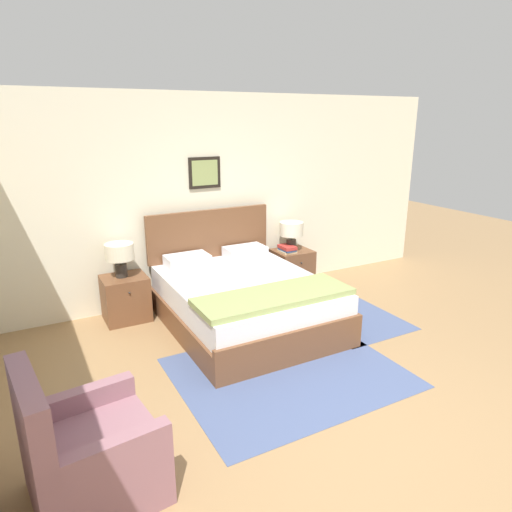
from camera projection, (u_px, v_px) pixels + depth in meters
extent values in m
plane|color=#99754C|center=(372.00, 441.00, 3.38)|extent=(16.00, 16.00, 0.00)
cube|color=beige|center=(200.00, 199.00, 5.79)|extent=(7.34, 0.06, 2.60)
cube|color=black|center=(205.00, 173.00, 5.69)|extent=(0.42, 0.02, 0.39)
cube|color=#8E9E5B|center=(205.00, 173.00, 5.68)|extent=(0.34, 0.00, 0.31)
cube|color=#47567F|center=(288.00, 372.00, 4.28)|extent=(2.03, 1.65, 0.01)
cube|color=#47567F|center=(345.00, 314.00, 5.55)|extent=(1.00, 1.48, 0.01)
cube|color=brown|center=(245.00, 314.00, 5.22)|extent=(1.64, 2.06, 0.28)
cube|color=brown|center=(293.00, 335.00, 4.32)|extent=(1.64, 0.06, 0.08)
cube|color=silver|center=(245.00, 291.00, 5.14)|extent=(1.58, 1.98, 0.28)
cube|color=brown|center=(209.00, 234.00, 5.85)|extent=(1.64, 0.06, 0.62)
cube|color=#8E9E5B|center=(274.00, 296.00, 4.55)|extent=(1.61, 0.58, 0.06)
cube|color=silver|center=(187.00, 261.00, 5.55)|extent=(0.52, 0.32, 0.14)
cube|color=silver|center=(245.00, 252.00, 5.90)|extent=(0.52, 0.32, 0.14)
cube|color=#8E606B|center=(96.00, 464.00, 2.84)|extent=(0.82, 0.79, 0.44)
cube|color=#8E606B|center=(31.00, 419.00, 2.54)|extent=(0.20, 0.72, 0.50)
cube|color=#8E606B|center=(78.00, 400.00, 3.00)|extent=(0.75, 0.18, 0.14)
cube|color=#8E606B|center=(107.00, 454.00, 2.52)|extent=(0.75, 0.18, 0.14)
cube|color=brown|center=(126.00, 298.00, 5.34)|extent=(0.51, 0.44, 0.53)
sphere|color=#332D28|center=(129.00, 293.00, 5.10)|extent=(0.02, 0.02, 0.02)
cube|color=brown|center=(292.00, 268.00, 6.40)|extent=(0.51, 0.44, 0.53)
sphere|color=#332D28|center=(302.00, 263.00, 6.16)|extent=(0.02, 0.02, 0.02)
cylinder|color=#2D2823|center=(121.00, 270.00, 5.25)|extent=(0.14, 0.14, 0.15)
cylinder|color=#2D2823|center=(120.00, 262.00, 5.22)|extent=(0.02, 0.02, 0.06)
cylinder|color=beige|center=(119.00, 251.00, 5.18)|extent=(0.32, 0.32, 0.18)
cylinder|color=#2D2823|center=(291.00, 245.00, 6.30)|extent=(0.14, 0.14, 0.15)
cylinder|color=#2D2823|center=(291.00, 237.00, 6.27)|extent=(0.02, 0.02, 0.06)
cylinder|color=beige|center=(291.00, 229.00, 6.24)|extent=(0.32, 0.32, 0.18)
cube|color=beige|center=(287.00, 251.00, 6.23)|extent=(0.20, 0.22, 0.03)
cube|color=#335693|center=(287.00, 250.00, 6.22)|extent=(0.17, 0.24, 0.03)
cube|color=#B7332D|center=(287.00, 247.00, 6.21)|extent=(0.17, 0.25, 0.04)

